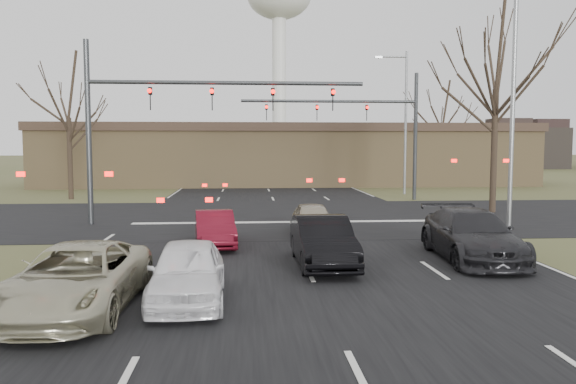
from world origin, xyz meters
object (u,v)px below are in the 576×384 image
object	(u,v)px
building	(288,154)
car_charcoal_sedan	(472,235)
car_silver_suv	(77,279)
car_red_ahead	(215,228)
streetlight_right_near	(509,92)
car_silver_ahead	(313,219)
mast_arm_near	(165,109)
car_white_sedan	(188,271)
mast_arm_far	(372,121)
streetlight_right_far	(403,115)
car_black_hatch	(323,241)
water_tower	(279,6)

from	to	relation	value
building	car_charcoal_sedan	distance (m)	33.76
car_silver_suv	car_red_ahead	xyz separation A→B (m)	(2.45, 7.53, -0.09)
streetlight_right_near	car_charcoal_sedan	world-z (taller)	streetlight_right_near
building	car_silver_ahead	bearing A→B (deg)	-92.28
streetlight_right_near	car_charcoal_sedan	bearing A→B (deg)	-123.50
mast_arm_near	streetlight_right_near	size ratio (longest dim) A/B	1.21
car_silver_suv	car_white_sedan	distance (m)	2.32
mast_arm_far	streetlight_right_far	xyz separation A→B (m)	(3.14, 4.00, 0.57)
car_white_sedan	car_red_ahead	bearing A→B (deg)	86.44
car_black_hatch	car_white_sedan	bearing A→B (deg)	-136.28
building	car_black_hatch	world-z (taller)	building
streetlight_right_near	car_black_hatch	world-z (taller)	streetlight_right_near
mast_arm_near	streetlight_right_near	xyz separation A→B (m)	(14.05, -3.00, 0.51)
car_silver_suv	car_silver_ahead	bearing A→B (deg)	59.37
car_silver_suv	car_charcoal_sedan	size ratio (longest dim) A/B	0.96
car_white_sedan	car_red_ahead	size ratio (longest dim) A/B	1.09
mast_arm_near	car_white_sedan	bearing A→B (deg)	-79.94
building	streetlight_right_far	size ratio (longest dim) A/B	4.24
mast_arm_far	car_silver_suv	size ratio (longest dim) A/B	2.21
streetlight_right_far	mast_arm_far	bearing A→B (deg)	-128.11
building	car_white_sedan	distance (m)	37.95
car_charcoal_sedan	car_red_ahead	bearing A→B (deg)	162.65
streetlight_right_far	car_silver_ahead	world-z (taller)	streetlight_right_far
building	streetlight_right_far	xyz separation A→B (m)	(7.32, -11.00, 2.92)
mast_arm_near	car_white_sedan	distance (m)	13.50
mast_arm_far	car_silver_suv	world-z (taller)	mast_arm_far
building	car_red_ahead	distance (m)	31.05
mast_arm_near	car_silver_ahead	bearing A→B (deg)	-30.57
mast_arm_near	car_charcoal_sedan	bearing A→B (deg)	-39.55
mast_arm_near	car_black_hatch	xyz separation A→B (m)	(5.73, -9.10, -4.36)
mast_arm_near	car_silver_ahead	xyz separation A→B (m)	(6.09, -3.60, -4.44)
building	streetlight_right_near	xyz separation A→B (m)	(6.82, -28.00, 2.92)
water_tower	car_charcoal_sedan	bearing A→B (deg)	-90.43
mast_arm_far	car_charcoal_sedan	world-z (taller)	mast_arm_far
car_silver_ahead	car_red_ahead	bearing A→B (deg)	-150.42
streetlight_right_near	car_charcoal_sedan	xyz separation A→B (m)	(-3.68, -5.56, -4.83)
water_tower	car_silver_ahead	world-z (taller)	water_tower
streetlight_right_near	car_red_ahead	world-z (taller)	streetlight_right_near
streetlight_right_far	car_white_sedan	world-z (taller)	streetlight_right_far
streetlight_right_far	car_silver_suv	world-z (taller)	streetlight_right_far
streetlight_right_near	car_silver_ahead	bearing A→B (deg)	-175.71
building	car_charcoal_sedan	bearing A→B (deg)	-84.66
water_tower	streetlight_right_near	world-z (taller)	water_tower
car_white_sedan	car_black_hatch	size ratio (longest dim) A/B	0.93
car_white_sedan	car_red_ahead	xyz separation A→B (m)	(0.21, 6.96, -0.08)
car_white_sedan	mast_arm_far	bearing A→B (deg)	66.01
building	car_red_ahead	world-z (taller)	building
building	car_silver_suv	size ratio (longest dim) A/B	8.43
streetlight_right_far	car_black_hatch	size ratio (longest dim) A/B	2.31
car_charcoal_sedan	car_silver_ahead	world-z (taller)	car_charcoal_sedan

